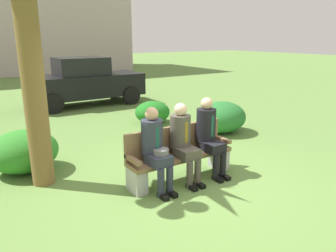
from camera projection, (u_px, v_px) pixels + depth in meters
The scene contains 9 objects.
ground_plane at pixel (191, 184), 5.36m from camera, with size 80.00×80.00×0.00m, color #5D823C.
park_bench at pixel (179, 155), 5.49m from camera, with size 1.91×0.44×0.90m.
seated_man_left at pixel (155, 145), 5.01m from camera, with size 0.34×0.72×1.32m.
seated_man_middle at pixel (183, 139), 5.30m from camera, with size 0.34×0.72×1.32m.
seated_man_right at pixel (209, 132), 5.60m from camera, with size 0.34×0.72×1.36m.
shrub_near_bench at pixel (222, 117), 8.19m from camera, with size 1.26×1.15×0.79m, color #266D2C.
shrub_mid_lawn at pixel (152, 112), 9.08m from camera, with size 1.00×0.91×0.62m, color #21721F.
shrub_far_lawn at pixel (24, 151), 5.79m from camera, with size 1.21×1.11×0.76m, color #2D7D25.
parked_car_far at pixel (85, 82), 11.36m from camera, with size 3.92×1.74×1.68m.
Camera 1 is at (-3.04, -3.87, 2.36)m, focal length 34.56 mm.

